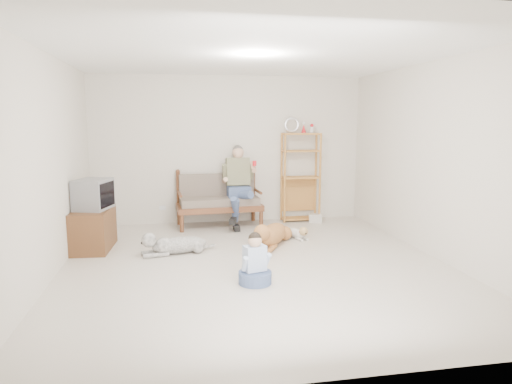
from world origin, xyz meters
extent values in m
plane|color=silver|center=(0.00, 0.00, 0.00)|extent=(5.50, 5.50, 0.00)
plane|color=white|center=(0.00, 0.00, 2.70)|extent=(5.50, 5.50, 0.00)
plane|color=beige|center=(0.00, 2.75, 1.35)|extent=(5.00, 0.00, 5.00)
plane|color=beige|center=(0.00, -2.75, 1.35)|extent=(5.00, 0.00, 5.00)
plane|color=beige|center=(-2.50, 0.00, 1.35)|extent=(0.00, 5.50, 5.50)
plane|color=beige|center=(2.50, 0.00, 1.35)|extent=(0.00, 5.50, 5.50)
cube|color=brown|center=(-0.24, 2.36, 0.35)|extent=(1.54, 0.79, 0.10)
cube|color=#756459|center=(-0.24, 2.36, 0.47)|extent=(1.41, 0.68, 0.13)
cube|color=#756459|center=(-0.24, 2.60, 0.70)|extent=(1.38, 0.20, 0.45)
cylinder|color=brown|center=(-0.24, 2.66, 0.90)|extent=(1.40, 0.13, 0.05)
cylinder|color=brown|center=(-0.94, 2.06, 0.15)|extent=(0.07, 0.07, 0.30)
cylinder|color=brown|center=(-0.94, 2.66, 0.47)|extent=(0.07, 0.07, 0.95)
cylinder|color=brown|center=(0.46, 2.06, 0.15)|extent=(0.07, 0.07, 0.30)
cylinder|color=brown|center=(0.46, 2.66, 0.47)|extent=(0.07, 0.07, 0.95)
cube|color=#45507E|center=(0.11, 2.36, 0.62)|extent=(0.40, 0.38, 0.20)
cube|color=#81805A|center=(0.11, 2.46, 0.97)|extent=(0.42, 0.29, 0.52)
sphere|color=tan|center=(0.11, 2.43, 1.32)|extent=(0.21, 0.21, 0.21)
sphere|color=#55504B|center=(0.11, 2.45, 1.36)|extent=(0.19, 0.19, 0.19)
cylinder|color=red|center=(0.38, 2.24, 1.14)|extent=(0.07, 0.07, 0.09)
cube|color=#B68839|center=(1.32, 2.55, 1.64)|extent=(0.70, 0.28, 0.03)
torus|color=silver|center=(1.14, 2.55, 1.81)|extent=(0.29, 0.05, 0.29)
cone|color=red|center=(1.37, 2.55, 1.74)|extent=(0.09, 0.09, 0.15)
cylinder|color=#B68839|center=(0.98, 2.42, 0.83)|extent=(0.04, 0.04, 1.66)
cylinder|color=#B68839|center=(0.98, 2.68, 0.83)|extent=(0.04, 0.04, 1.66)
cylinder|color=#B68839|center=(1.66, 2.42, 0.83)|extent=(0.04, 0.04, 1.66)
cylinder|color=#B68839|center=(1.66, 2.68, 0.83)|extent=(0.04, 0.04, 1.66)
cube|color=silver|center=(1.57, 2.37, 0.07)|extent=(0.27, 0.22, 0.15)
cube|color=brown|center=(-2.22, 1.19, 0.30)|extent=(0.56, 0.93, 0.60)
cube|color=brown|center=(-2.46, 0.97, 0.30)|extent=(0.05, 0.40, 0.50)
cube|color=brown|center=(-2.46, 1.41, 0.30)|extent=(0.05, 0.40, 0.50)
cube|color=slate|center=(-2.20, 1.21, 0.82)|extent=(0.56, 0.63, 0.44)
cube|color=black|center=(-2.00, 1.15, 0.82)|extent=(0.15, 0.44, 0.36)
cube|color=silver|center=(-1.25, 2.73, 0.30)|extent=(0.12, 0.02, 0.08)
ellipsoid|color=#A66939|center=(0.44, 1.00, 0.15)|extent=(0.77, 1.01, 0.30)
sphere|color=#A66939|center=(0.30, 0.74, 0.17)|extent=(0.30, 0.30, 0.30)
sphere|color=#A66939|center=(0.19, 0.53, 0.30)|extent=(0.24, 0.24, 0.24)
ellipsoid|color=#A66939|center=(0.13, 0.44, 0.28)|extent=(0.17, 0.20, 0.09)
cylinder|color=#A66939|center=(0.68, 1.42, 0.06)|extent=(0.11, 0.39, 0.05)
ellipsoid|color=#A66939|center=(0.12, 0.59, 0.30)|extent=(0.08, 0.09, 0.12)
ellipsoid|color=#A66939|center=(0.27, 0.51, 0.30)|extent=(0.08, 0.09, 0.12)
ellipsoid|color=white|center=(-0.97, 0.75, 0.12)|extent=(0.83, 0.44, 0.24)
sphere|color=white|center=(-1.21, 0.70, 0.13)|extent=(0.24, 0.24, 0.24)
sphere|color=white|center=(-1.40, 0.66, 0.24)|extent=(0.21, 0.21, 0.21)
ellipsoid|color=white|center=(-1.49, 0.64, 0.22)|extent=(0.16, 0.12, 0.08)
cylinder|color=white|center=(-0.59, 0.84, 0.05)|extent=(0.29, 0.20, 0.04)
ellipsoid|color=white|center=(-1.40, 0.73, 0.24)|extent=(0.07, 0.06, 0.10)
ellipsoid|color=white|center=(-1.36, 0.59, 0.24)|extent=(0.07, 0.06, 0.10)
ellipsoid|color=beige|center=(0.90, 1.30, 0.08)|extent=(0.28, 0.42, 0.15)
sphere|color=beige|center=(0.94, 1.19, 0.09)|extent=(0.15, 0.15, 0.15)
sphere|color=tan|center=(0.97, 1.10, 0.15)|extent=(0.14, 0.14, 0.14)
ellipsoid|color=tan|center=(0.99, 1.04, 0.14)|extent=(0.09, 0.11, 0.05)
cylinder|color=beige|center=(0.84, 1.49, 0.03)|extent=(0.11, 0.14, 0.02)
cone|color=tan|center=(0.92, 1.10, 0.19)|extent=(0.04, 0.04, 0.05)
cone|color=tan|center=(1.01, 1.13, 0.19)|extent=(0.04, 0.04, 0.05)
torus|color=red|center=(0.96, 1.12, 0.14)|extent=(0.13, 0.13, 0.02)
cylinder|color=#45507E|center=(-0.13, -0.65, 0.07)|extent=(0.39, 0.39, 0.14)
cube|color=silver|center=(-0.13, -0.64, 0.30)|extent=(0.28, 0.22, 0.30)
sphere|color=tan|center=(-0.13, -0.65, 0.51)|extent=(0.16, 0.16, 0.16)
sphere|color=black|center=(-0.13, -0.65, 0.54)|extent=(0.15, 0.15, 0.15)
camera|label=1|loc=(-1.04, -5.68, 1.88)|focal=32.00mm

